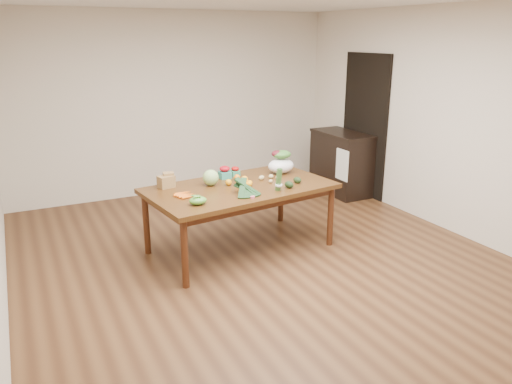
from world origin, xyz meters
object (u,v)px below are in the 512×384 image
dining_table (240,218)px  kale_bunch (247,188)px  cabbage (211,178)px  salad_bag (281,163)px  asparagus_bundle (279,179)px  paper_bag (166,180)px  cabinet (341,163)px  mandarin_cluster (244,182)px

dining_table → kale_bunch: kale_bunch is taller
cabbage → salad_bag: (0.94, 0.10, 0.04)m
kale_bunch → asparagus_bundle: asparagus_bundle is taller
paper_bag → cabbage: 0.48m
cabinet → mandarin_cluster: size_ratio=5.67×
kale_bunch → asparagus_bundle: 0.38m
cabinet → mandarin_cluster: cabinet is taller
paper_bag → asparagus_bundle: (1.04, -0.65, 0.05)m
cabbage → cabinet: bearing=23.5°
paper_bag → kale_bunch: size_ratio=0.56×
cabinet → mandarin_cluster: bearing=-150.0°
cabinet → asparagus_bundle: 2.62m
cabinet → kale_bunch: cabinet is taller
cabinet → kale_bunch: (-2.38, -1.63, 0.36)m
cabinet → salad_bag: salad_bag is taller
paper_bag → mandarin_cluster: size_ratio=1.25×
cabbage → mandarin_cluster: cabbage is taller
paper_bag → cabinet: bearing=17.9°
cabbage → paper_bag: bearing=163.4°
kale_bunch → asparagus_bundle: bearing=-7.5°
paper_bag → kale_bunch: bearing=-44.3°
paper_bag → cabbage: (0.46, -0.14, 0.01)m
cabinet → cabbage: bearing=-156.5°
dining_table → asparagus_bundle: 0.68m
salad_bag → asparagus_bundle: bearing=-121.1°
dining_table → salad_bag: salad_bag is taller
kale_bunch → salad_bag: (0.74, 0.61, 0.05)m
paper_bag → asparagus_bundle: bearing=-32.1°
kale_bunch → dining_table: bearing=70.5°
cabinet → salad_bag: bearing=-148.1°
paper_bag → salad_bag: size_ratio=0.69×
dining_table → cabinet: cabinet is taller
dining_table → mandarin_cluster: (0.05, -0.01, 0.42)m
cabinet → dining_table: bearing=-150.7°
dining_table → kale_bunch: (-0.07, -0.34, 0.45)m
cabinet → mandarin_cluster: (-2.25, -1.30, 0.33)m
cabbage → mandarin_cluster: (0.32, -0.18, -0.04)m
cabbage → kale_bunch: (0.20, -0.51, -0.01)m
kale_bunch → asparagus_bundle: (0.37, -0.00, 0.05)m
salad_bag → kale_bunch: bearing=-140.4°
dining_table → cabinet: bearing=21.9°
cabinet → kale_bunch: bearing=-145.5°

